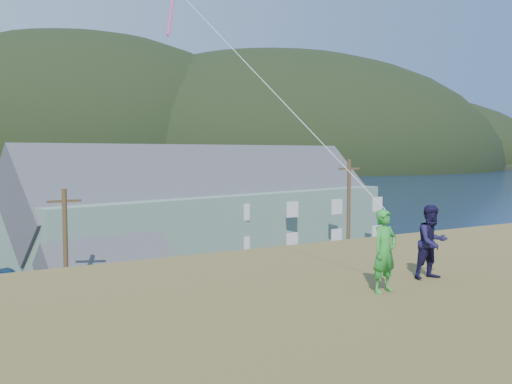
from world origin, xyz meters
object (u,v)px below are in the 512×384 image
Objects in this scene: shed_white at (112,285)px; kite_flyer_navy at (432,242)px; lodge at (216,207)px; kite_flyer_green at (385,251)px.

kite_flyer_navy reaches higher than shed_white.
lodge is 22.35× the size of kite_flyer_green.
shed_white is 4.92× the size of kite_flyer_green.
kite_flyer_navy is at bearing -121.72° from lodge.
shed_white is at bearing -145.93° from lodge.
lodge is 41.55m from kite_flyer_green.
lodge is at bearing 76.12° from kite_flyer_navy.
kite_flyer_navy is (1.80, 0.40, -0.01)m from kite_flyer_green.
lodge reaches higher than shed_white.
shed_white is 24.08m from kite_flyer_navy.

